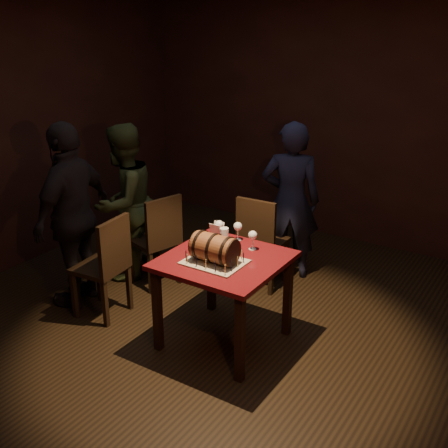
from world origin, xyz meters
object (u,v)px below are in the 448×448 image
(pint_of_ale, at_px, (224,237))
(person_back, at_px, (290,201))
(wine_glass_mid, at_px, (238,227))
(chair_left_rear, at_px, (159,236))
(person_left_front, at_px, (73,216))
(barrel_cake, at_px, (215,248))
(wine_glass_right, at_px, (253,236))
(person_left_rear, at_px, (124,203))
(wine_glass_left, at_px, (219,225))
(chair_back, at_px, (260,238))
(chair_left_front, at_px, (107,262))
(pub_table, at_px, (224,271))

(pint_of_ale, bearing_deg, person_back, 89.39)
(wine_glass_mid, relative_size, chair_left_rear, 0.17)
(chair_left_rear, height_order, person_left_front, person_left_front)
(barrel_cake, relative_size, person_left_front, 0.23)
(barrel_cake, distance_m, wine_glass_right, 0.39)
(person_back, bearing_deg, chair_left_rear, 20.45)
(person_left_rear, bearing_deg, wine_glass_mid, 80.64)
(wine_glass_left, distance_m, chair_back, 0.76)
(chair_left_rear, distance_m, chair_left_front, 0.69)
(pub_table, distance_m, chair_left_front, 1.10)
(person_back, relative_size, person_left_front, 0.94)
(pub_table, distance_m, chair_left_rear, 1.18)
(wine_glass_mid, height_order, pint_of_ale, wine_glass_mid)
(barrel_cake, bearing_deg, person_left_front, -178.67)
(wine_glass_right, bearing_deg, person_left_rear, 171.58)
(pint_of_ale, bearing_deg, wine_glass_mid, 75.11)
(pint_of_ale, height_order, chair_left_front, chair_left_front)
(chair_left_front, xyz_separation_m, person_left_front, (-0.42, 0.06, 0.32))
(wine_glass_mid, xyz_separation_m, person_left_front, (-1.40, -0.51, -0.02))
(chair_left_front, bearing_deg, chair_left_rear, 89.11)
(wine_glass_left, xyz_separation_m, wine_glass_mid, (0.15, 0.05, -0.00))
(pint_of_ale, relative_size, chair_left_rear, 0.16)
(person_left_rear, bearing_deg, person_left_front, -4.42)
(chair_back, bearing_deg, pub_table, -77.00)
(pub_table, bearing_deg, person_back, 95.09)
(wine_glass_left, relative_size, person_left_rear, 0.10)
(chair_left_rear, bearing_deg, barrel_cake, -29.89)
(chair_left_rear, bearing_deg, wine_glass_right, -11.08)
(wine_glass_right, distance_m, person_left_front, 1.65)
(pub_table, xyz_separation_m, chair_back, (-0.23, 0.99, -0.12))
(barrel_cake, xyz_separation_m, chair_left_rear, (-1.05, 0.60, -0.35))
(person_back, distance_m, person_left_front, 2.07)
(wine_glass_left, bearing_deg, wine_glass_right, -8.02)
(chair_back, distance_m, person_left_front, 1.73)
(pub_table, distance_m, wine_glass_left, 0.46)
(wine_glass_left, relative_size, chair_left_front, 0.17)
(pub_table, relative_size, wine_glass_mid, 5.59)
(chair_back, xyz_separation_m, person_left_rear, (-1.27, -0.49, 0.26))
(wine_glass_right, xyz_separation_m, person_left_front, (-1.60, -0.41, -0.02))
(chair_left_rear, xyz_separation_m, person_back, (0.94, 0.91, 0.27))
(wine_glass_mid, xyz_separation_m, chair_left_front, (-0.98, -0.56, -0.34))
(person_left_rear, bearing_deg, wine_glass_right, 77.86)
(person_left_front, bearing_deg, person_back, 128.39)
(person_left_front, bearing_deg, wine_glass_left, 100.28)
(wine_glass_mid, bearing_deg, chair_left_front, -150.04)
(pub_table, xyz_separation_m, wine_glass_mid, (-0.10, 0.36, 0.23))
(pub_table, xyz_separation_m, chair_left_rear, (-1.07, 0.49, -0.12))
(chair_back, bearing_deg, person_left_rear, -158.96)
(wine_glass_left, xyz_separation_m, chair_back, (0.02, 0.67, -0.35))
(wine_glass_mid, xyz_separation_m, chair_left_rear, (-0.97, 0.13, -0.34))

